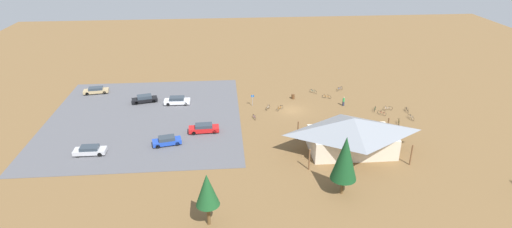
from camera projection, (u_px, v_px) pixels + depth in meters
The scene contains 26 objects.
ground at pixel (292, 110), 74.12m from camera, with size 160.00×160.00×0.00m, color brown.
parking_lot_asphalt at pixel (145, 118), 71.25m from camera, with size 32.42×34.90×0.05m, color #56565B.
bike_pavilion at pixel (352, 133), 59.55m from camera, with size 14.49×9.00×5.37m.
trash_bin at pixel (293, 97), 78.80m from camera, with size 0.60×0.60×0.90m, color brown.
lot_sign at pixel (253, 99), 75.39m from camera, with size 0.56×0.08×2.20m.
pine_far_west at pixel (207, 190), 44.31m from camera, with size 2.62×2.62×6.46m.
pine_midwest at pixel (345, 158), 49.34m from camera, with size 3.19×3.19×7.86m.
bicycle_white_near_sign at pixel (268, 108), 74.29m from camera, with size 0.93×1.38×0.82m.
bicycle_orange_near_porch at pixel (327, 97), 79.06m from camera, with size 1.54×0.82×0.76m.
bicycle_yellow_yard_center at pixel (399, 122), 68.93m from camera, with size 0.67×1.65×0.83m.
bicycle_black_trailside at pixel (407, 110), 73.39m from camera, with size 0.48×1.74×0.81m.
bicycle_purple_lone_east at pixel (254, 117), 70.76m from camera, with size 0.55×1.62×0.83m.
bicycle_silver_front_row at pixel (411, 117), 70.49m from camera, with size 0.48×1.74×0.87m.
bicycle_red_yard_front at pixel (382, 113), 72.17m from camera, with size 1.17×1.29×0.78m.
bicycle_teal_yard_left at pixel (313, 91), 81.48m from camera, with size 1.20×1.17×0.79m.
bicycle_blue_edge_north at pixel (339, 89), 82.67m from camera, with size 1.47×0.89×0.83m.
bicycle_green_yard_right at pixel (375, 109), 73.74m from camera, with size 0.83×1.49×0.84m.
bicycle_white_back_row at pixel (388, 108), 73.95m from camera, with size 1.78×0.48×0.85m.
bicycle_orange_by_bin at pixel (280, 108), 74.07m from camera, with size 1.34×1.32×0.92m.
car_white_second_row at pixel (177, 101), 76.28m from camera, with size 4.70×1.92×1.41m.
car_silver_inner_stall at pixel (90, 150), 59.73m from camera, with size 4.50×1.78×1.28m.
car_tan_near_entry at pixel (96, 90), 81.12m from camera, with size 4.85×2.37×1.24m.
car_red_back_corner at pixel (204, 128), 66.03m from camera, with size 4.85×2.00×1.39m.
car_blue_end_stall at pixel (167, 141), 62.32m from camera, with size 4.50×2.57×1.32m.
car_black_front_row at pixel (145, 99), 77.10m from camera, with size 4.86×2.79×1.37m.
visitor_near_lot at pixel (344, 101), 75.61m from camera, with size 0.40×0.38×1.76m.
Camera 1 is at (12.17, 66.81, 30.38)m, focal length 29.26 mm.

